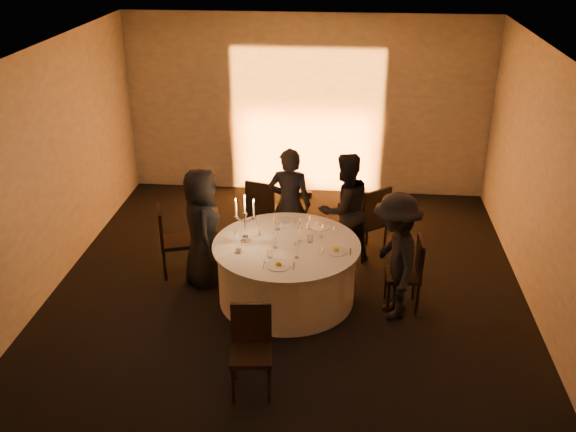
# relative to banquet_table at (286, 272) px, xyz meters

# --- Properties ---
(floor) EXTENTS (7.00, 7.00, 0.00)m
(floor) POSITION_rel_banquet_table_xyz_m (0.00, 0.00, -0.38)
(floor) COLOR black
(floor) RESTS_ON ground
(ceiling) EXTENTS (7.00, 7.00, 0.00)m
(ceiling) POSITION_rel_banquet_table_xyz_m (0.00, 0.00, 2.62)
(ceiling) COLOR silver
(ceiling) RESTS_ON wall_back
(wall_back) EXTENTS (7.00, 0.00, 7.00)m
(wall_back) POSITION_rel_banquet_table_xyz_m (0.00, 3.50, 1.12)
(wall_back) COLOR #A09C95
(wall_back) RESTS_ON floor
(wall_front) EXTENTS (7.00, 0.00, 7.00)m
(wall_front) POSITION_rel_banquet_table_xyz_m (0.00, -3.50, 1.12)
(wall_front) COLOR #A09C95
(wall_front) RESTS_ON floor
(wall_left) EXTENTS (0.00, 7.00, 7.00)m
(wall_left) POSITION_rel_banquet_table_xyz_m (-3.00, 0.00, 1.12)
(wall_left) COLOR #A09C95
(wall_left) RESTS_ON floor
(wall_right) EXTENTS (0.00, 7.00, 7.00)m
(wall_right) POSITION_rel_banquet_table_xyz_m (3.00, 0.00, 1.12)
(wall_right) COLOR #A09C95
(wall_right) RESTS_ON floor
(uplighter_fixture) EXTENTS (0.25, 0.12, 0.10)m
(uplighter_fixture) POSITION_rel_banquet_table_xyz_m (0.00, 3.20, -0.33)
(uplighter_fixture) COLOR black
(uplighter_fixture) RESTS_ON floor
(banquet_table) EXTENTS (1.80, 1.80, 0.77)m
(banquet_table) POSITION_rel_banquet_table_xyz_m (0.00, 0.00, 0.00)
(banquet_table) COLOR black
(banquet_table) RESTS_ON floor
(chair_left) EXTENTS (0.53, 0.53, 0.96)m
(chair_left) POSITION_rel_banquet_table_xyz_m (-1.59, 0.48, 0.16)
(chair_left) COLOR black
(chair_left) RESTS_ON floor
(chair_back_left) EXTENTS (0.54, 0.54, 1.00)m
(chair_back_left) POSITION_rel_banquet_table_xyz_m (-0.47, 1.45, 0.18)
(chair_back_left) COLOR black
(chair_back_left) RESTS_ON floor
(chair_back_right) EXTENTS (0.65, 0.65, 1.05)m
(chair_back_right) POSITION_rel_banquet_table_xyz_m (1.05, 1.19, 0.21)
(chair_back_right) COLOR black
(chair_back_right) RESTS_ON floor
(chair_right) EXTENTS (0.42, 0.42, 0.93)m
(chair_right) POSITION_rel_banquet_table_xyz_m (1.49, -0.05, 0.14)
(chair_right) COLOR black
(chair_right) RESTS_ON floor
(chair_front) EXTENTS (0.45, 0.45, 0.93)m
(chair_front) POSITION_rel_banquet_table_xyz_m (-0.19, -1.68, 0.14)
(chair_front) COLOR black
(chair_front) RESTS_ON floor
(guest_left) EXTENTS (0.69, 0.87, 1.57)m
(guest_left) POSITION_rel_banquet_table_xyz_m (-1.10, 0.31, 0.40)
(guest_left) COLOR black
(guest_left) RESTS_ON floor
(guest_back_left) EXTENTS (0.61, 0.42, 1.62)m
(guest_back_left) POSITION_rel_banquet_table_xyz_m (-0.06, 1.06, 0.42)
(guest_back_left) COLOR black
(guest_back_left) RESTS_ON floor
(guest_back_right) EXTENTS (0.97, 0.92, 1.58)m
(guest_back_right) POSITION_rel_banquet_table_xyz_m (0.68, 1.04, 0.40)
(guest_back_right) COLOR black
(guest_back_right) RESTS_ON floor
(guest_right) EXTENTS (0.75, 1.10, 1.57)m
(guest_right) POSITION_rel_banquet_table_xyz_m (1.29, -0.23, 0.40)
(guest_right) COLOR black
(guest_right) RESTS_ON floor
(plate_left) EXTENTS (0.36, 0.27, 0.01)m
(plate_left) POSITION_rel_banquet_table_xyz_m (-0.49, 0.25, 0.39)
(plate_left) COLOR white
(plate_left) RESTS_ON banquet_table
(plate_back_left) EXTENTS (0.36, 0.25, 0.01)m
(plate_back_left) POSITION_rel_banquet_table_xyz_m (-0.06, 0.63, 0.39)
(plate_back_left) COLOR white
(plate_back_left) RESTS_ON banquet_table
(plate_back_right) EXTENTS (0.35, 0.24, 0.01)m
(plate_back_right) POSITION_rel_banquet_table_xyz_m (0.39, 0.51, 0.39)
(plate_back_right) COLOR white
(plate_back_right) RESTS_ON banquet_table
(plate_right) EXTENTS (0.36, 0.25, 0.08)m
(plate_right) POSITION_rel_banquet_table_xyz_m (0.60, -0.14, 0.40)
(plate_right) COLOR white
(plate_right) RESTS_ON banquet_table
(plate_front) EXTENTS (0.36, 0.27, 0.08)m
(plate_front) POSITION_rel_banquet_table_xyz_m (-0.04, -0.54, 0.40)
(plate_front) COLOR white
(plate_front) RESTS_ON banquet_table
(coffee_cup) EXTENTS (0.11, 0.11, 0.07)m
(coffee_cup) POSITION_rel_banquet_table_xyz_m (-0.54, -0.26, 0.42)
(coffee_cup) COLOR white
(coffee_cup) RESTS_ON banquet_table
(candelabra) EXTENTS (0.27, 0.13, 0.64)m
(candelabra) POSITION_rel_banquet_table_xyz_m (-0.50, -0.00, 0.61)
(candelabra) COLOR white
(candelabra) RESTS_ON banquet_table
(wine_glass_a) EXTENTS (0.07, 0.07, 0.19)m
(wine_glass_a) POSITION_rel_banquet_table_xyz_m (0.15, -0.33, 0.52)
(wine_glass_a) COLOR silver
(wine_glass_a) RESTS_ON banquet_table
(wine_glass_b) EXTENTS (0.07, 0.07, 0.19)m
(wine_glass_b) POSITION_rel_banquet_table_xyz_m (0.26, 0.43, 0.52)
(wine_glass_b) COLOR silver
(wine_glass_b) RESTS_ON banquet_table
(wine_glass_c) EXTENTS (0.07, 0.07, 0.19)m
(wine_glass_c) POSITION_rel_banquet_table_xyz_m (-0.37, 0.21, 0.52)
(wine_glass_c) COLOR silver
(wine_glass_c) RESTS_ON banquet_table
(wine_glass_d) EXTENTS (0.07, 0.07, 0.19)m
(wine_glass_d) POSITION_rel_banquet_table_xyz_m (0.41, 0.23, 0.52)
(wine_glass_d) COLOR silver
(wine_glass_d) RESTS_ON banquet_table
(wine_glass_e) EXTENTS (0.07, 0.07, 0.19)m
(wine_glass_e) POSITION_rel_banquet_table_xyz_m (-0.12, -0.11, 0.52)
(wine_glass_e) COLOR silver
(wine_glass_e) RESTS_ON banquet_table
(wine_glass_f) EXTENTS (0.07, 0.07, 0.19)m
(wine_glass_f) POSITION_rel_banquet_table_xyz_m (0.16, 0.08, 0.52)
(wine_glass_f) COLOR silver
(wine_glass_f) RESTS_ON banquet_table
(tumbler_a) EXTENTS (0.07, 0.07, 0.09)m
(tumbler_a) POSITION_rel_banquet_table_xyz_m (-0.15, 0.38, 0.43)
(tumbler_a) COLOR silver
(tumbler_a) RESTS_ON banquet_table
(tumbler_b) EXTENTS (0.07, 0.07, 0.09)m
(tumbler_b) POSITION_rel_banquet_table_xyz_m (-0.16, -0.35, 0.43)
(tumbler_b) COLOR silver
(tumbler_b) RESTS_ON banquet_table
(tumbler_c) EXTENTS (0.07, 0.07, 0.09)m
(tumbler_c) POSITION_rel_banquet_table_xyz_m (0.28, 0.07, 0.43)
(tumbler_c) COLOR silver
(tumbler_c) RESTS_ON banquet_table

